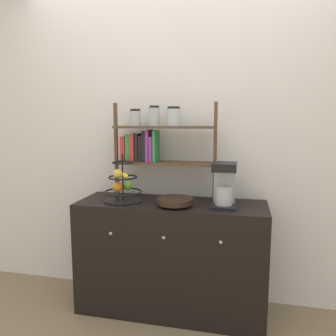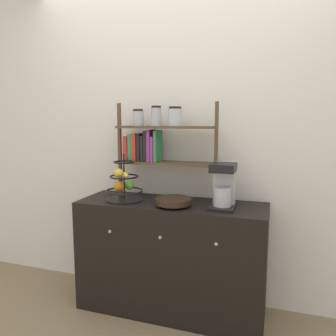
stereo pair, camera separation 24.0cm
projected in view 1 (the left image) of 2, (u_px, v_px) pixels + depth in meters
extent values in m
plane|color=#847051|center=(164.00, 327.00, 2.32)|extent=(12.00, 12.00, 0.00)
cube|color=silver|center=(179.00, 139.00, 2.64)|extent=(7.00, 0.05, 2.60)
cube|color=black|center=(171.00, 257.00, 2.49)|extent=(1.40, 0.47, 0.85)
sphere|color=#B2AD8C|center=(111.00, 234.00, 2.31)|extent=(0.02, 0.02, 0.02)
sphere|color=#B2AD8C|center=(164.00, 238.00, 2.22)|extent=(0.02, 0.02, 0.02)
sphere|color=#B2AD8C|center=(221.00, 242.00, 2.14)|extent=(0.02, 0.02, 0.02)
cube|color=black|center=(224.00, 205.00, 2.32)|extent=(0.17, 0.25, 0.02)
cube|color=#B7B7BC|center=(225.00, 182.00, 2.37)|extent=(0.15, 0.10, 0.30)
cylinder|color=#B7B7BC|center=(224.00, 195.00, 2.29)|extent=(0.12, 0.12, 0.13)
cube|color=black|center=(224.00, 167.00, 2.27)|extent=(0.17, 0.20, 0.06)
cylinder|color=black|center=(123.00, 201.00, 2.47)|extent=(0.29, 0.29, 0.01)
cylinder|color=black|center=(123.00, 177.00, 2.45)|extent=(0.01, 0.01, 0.35)
torus|color=black|center=(123.00, 192.00, 2.46)|extent=(0.29, 0.29, 0.01)
torus|color=black|center=(123.00, 177.00, 2.45)|extent=(0.22, 0.22, 0.01)
torus|color=black|center=(122.00, 163.00, 2.43)|extent=(0.16, 0.16, 0.01)
sphere|color=red|center=(118.00, 187.00, 2.44)|extent=(0.07, 0.07, 0.07)
sphere|color=#6BAD33|center=(128.00, 186.00, 2.51)|extent=(0.07, 0.07, 0.07)
sphere|color=orange|center=(118.00, 187.00, 2.44)|extent=(0.08, 0.08, 0.08)
ellipsoid|color=yellow|center=(125.00, 175.00, 2.40)|extent=(0.11, 0.15, 0.04)
sphere|color=gold|center=(118.00, 174.00, 2.39)|extent=(0.07, 0.07, 0.07)
cylinder|color=black|center=(175.00, 205.00, 2.33)|extent=(0.14, 0.14, 0.02)
cylinder|color=black|center=(175.00, 201.00, 2.33)|extent=(0.26, 0.26, 0.04)
cube|color=brown|center=(116.00, 150.00, 2.59)|extent=(0.02, 0.02, 0.74)
cube|color=brown|center=(215.00, 153.00, 2.42)|extent=(0.02, 0.02, 0.74)
cube|color=brown|center=(164.00, 163.00, 2.51)|extent=(0.75, 0.20, 0.02)
cube|color=brown|center=(164.00, 127.00, 2.48)|extent=(0.75, 0.20, 0.02)
cube|color=red|center=(125.00, 149.00, 2.57)|extent=(0.03, 0.13, 0.19)
cube|color=#2D8C47|center=(130.00, 148.00, 2.56)|extent=(0.03, 0.12, 0.21)
cube|color=red|center=(134.00, 147.00, 2.55)|extent=(0.03, 0.14, 0.21)
cube|color=black|center=(138.00, 147.00, 2.54)|extent=(0.02, 0.13, 0.21)
cube|color=black|center=(142.00, 148.00, 2.54)|extent=(0.02, 0.13, 0.20)
cube|color=black|center=(146.00, 146.00, 2.53)|extent=(0.03, 0.13, 0.24)
cube|color=#8C338C|center=(149.00, 146.00, 2.52)|extent=(0.02, 0.15, 0.24)
cube|color=#8C338C|center=(153.00, 149.00, 2.52)|extent=(0.02, 0.16, 0.19)
cube|color=#2D8C47|center=(156.00, 146.00, 2.51)|extent=(0.02, 0.15, 0.24)
cylinder|color=#ADB2B7|center=(135.00, 118.00, 2.52)|extent=(0.09, 0.09, 0.11)
cylinder|color=black|center=(135.00, 110.00, 2.51)|extent=(0.08, 0.08, 0.02)
cylinder|color=#ADB2B7|center=(154.00, 117.00, 2.48)|extent=(0.08, 0.08, 0.14)
cylinder|color=black|center=(154.00, 107.00, 2.47)|extent=(0.07, 0.07, 0.02)
cylinder|color=silver|center=(174.00, 117.00, 2.45)|extent=(0.10, 0.10, 0.13)
cylinder|color=black|center=(174.00, 108.00, 2.44)|extent=(0.09, 0.09, 0.02)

